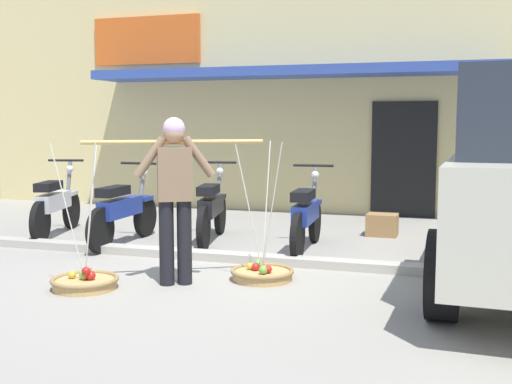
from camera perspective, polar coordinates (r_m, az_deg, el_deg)
name	(u,v)px	position (r m, az deg, el deg)	size (l,w,h in m)	color
ground_plane	(213,275)	(7.01, -3.81, -7.35)	(90.00, 90.00, 0.00)	gray
sidewalk_curb	(235,257)	(7.64, -1.88, -5.82)	(20.00, 0.24, 0.10)	#AEA89C
fruit_vendor	(175,189)	(6.48, -7.24, 0.27)	(1.59, 0.92, 1.70)	black
fruit_basket_left_side	(85,281)	(6.63, -14.99, -7.69)	(0.67, 0.67, 1.45)	tan
fruit_basket_right_side	(262,273)	(6.76, 0.55, -7.22)	(0.67, 0.67, 1.45)	tan
motorcycle_nearest_shop	(56,205)	(9.71, -17.41, -1.10)	(0.64, 1.78, 1.09)	black
motorcycle_second_in_row	(123,211)	(8.78, -11.78, -1.70)	(0.54, 1.82, 1.09)	black
motorcycle_third_in_row	(212,209)	(8.81, -3.95, -1.55)	(0.57, 1.80, 1.09)	black
motorcycle_end_of_row	(306,216)	(8.18, 4.52, -2.17)	(0.54, 1.82, 1.09)	black
storefront_building	(323,101)	(14.11, 5.98, 8.07)	(13.00, 6.00, 4.20)	#DBC684
wooden_crate	(382,225)	(9.49, 11.17, -2.88)	(0.44, 0.36, 0.32)	olive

